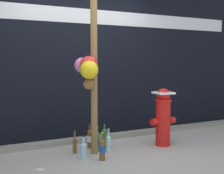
{
  "coord_description": "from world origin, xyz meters",
  "views": [
    {
      "loc": [
        -1.82,
        -3.43,
        1.3
      ],
      "look_at": [
        0.1,
        0.42,
        0.94
      ],
      "focal_mm": 47.96,
      "sensor_mm": 36.0,
      "label": 1
    }
  ],
  "objects": [
    {
      "name": "fire_hydrant",
      "position": [
        0.95,
        0.33,
        0.47
      ],
      "size": [
        0.43,
        0.3,
        0.9
      ],
      "color": "red",
      "rests_on": "ground_plane"
    },
    {
      "name": "bottle_4",
      "position": [
        -0.2,
        0.1,
        0.15
      ],
      "size": [
        0.08,
        0.08,
        0.38
      ],
      "color": "brown",
      "rests_on": "ground_plane"
    },
    {
      "name": "memorial_post",
      "position": [
        -0.25,
        0.38,
        1.48
      ],
      "size": [
        0.49,
        0.49,
        2.81
      ],
      "color": "olive",
      "rests_on": "ground_plane"
    },
    {
      "name": "bottle_2",
      "position": [
        0.06,
        0.59,
        0.16
      ],
      "size": [
        0.08,
        0.08,
        0.38
      ],
      "color": "#337038",
      "rests_on": "ground_plane"
    },
    {
      "name": "bottle_1",
      "position": [
        -0.41,
        0.26,
        0.13
      ],
      "size": [
        0.08,
        0.08,
        0.32
      ],
      "color": "#93CCE0",
      "rests_on": "ground_plane"
    },
    {
      "name": "litter_0",
      "position": [
        1.7,
        0.22,
        0.0
      ],
      "size": [
        0.09,
        0.09,
        0.01
      ],
      "primitive_type": "cube",
      "rotation": [
        0.0,
        0.0,
        2.87
      ],
      "color": "#8C99B2",
      "rests_on": "ground_plane"
    },
    {
      "name": "bottle_0",
      "position": [
        0.03,
        0.4,
        0.13
      ],
      "size": [
        0.07,
        0.07,
        0.35
      ],
      "color": "#B2DBEA",
      "rests_on": "ground_plane"
    },
    {
      "name": "curb_strip",
      "position": [
        0.0,
        1.04,
        0.04
      ],
      "size": [
        8.0,
        0.12,
        0.08
      ],
      "primitive_type": "cube",
      "color": "gray",
      "rests_on": "ground_plane"
    },
    {
      "name": "building_wall",
      "position": [
        0.0,
        1.53,
        1.92
      ],
      "size": [
        10.0,
        0.21,
        3.85
      ],
      "color": "black",
      "rests_on": "ground_plane"
    },
    {
      "name": "litter_3",
      "position": [
        0.33,
        1.02,
        0.0
      ],
      "size": [
        0.11,
        0.12,
        0.01
      ],
      "primitive_type": "cube",
      "rotation": [
        0.0,
        0.0,
        2.12
      ],
      "color": "#8C99B2",
      "rests_on": "ground_plane"
    },
    {
      "name": "ground_plane",
      "position": [
        0.0,
        0.0,
        0.0
      ],
      "size": [
        14.0,
        14.0,
        0.0
      ],
      "primitive_type": "plane",
      "color": "#9E9B93"
    },
    {
      "name": "bottle_5",
      "position": [
        -0.14,
        0.72,
        0.15
      ],
      "size": [
        0.07,
        0.07,
        0.37
      ],
      "color": "brown",
      "rests_on": "ground_plane"
    },
    {
      "name": "bottle_3",
      "position": [
        -0.43,
        0.55,
        0.13
      ],
      "size": [
        0.06,
        0.06,
        0.34
      ],
      "color": "brown",
      "rests_on": "ground_plane"
    },
    {
      "name": "bottle_6",
      "position": [
        -0.1,
        0.5,
        0.14
      ],
      "size": [
        0.08,
        0.08,
        0.37
      ],
      "color": "#337038",
      "rests_on": "ground_plane"
    },
    {
      "name": "litter_2",
      "position": [
        -1.03,
        0.12,
        0.0
      ],
      "size": [
        0.12,
        0.12,
        0.01
      ],
      "primitive_type": "cube",
      "rotation": [
        0.0,
        0.0,
        0.74
      ],
      "color": "silver",
      "rests_on": "ground_plane"
    }
  ]
}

